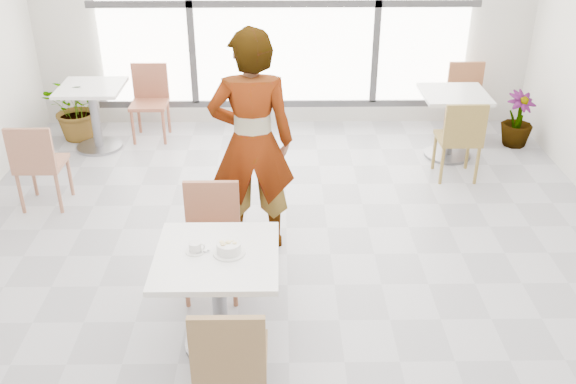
{
  "coord_description": "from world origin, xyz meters",
  "views": [
    {
      "loc": [
        -0.05,
        -4.11,
        3.03
      ],
      "look_at": [
        0.0,
        -0.3,
        1.0
      ],
      "focal_mm": 39.6,
      "sensor_mm": 36.0,
      "label": 1
    }
  ],
  "objects_px": {
    "oatmeal_bowl": "(229,248)",
    "coffee_cup": "(196,248)",
    "chair_near": "(230,356)",
    "bg_table_left": "(94,108)",
    "main_table": "(218,283)",
    "bg_chair_left_far": "(150,96)",
    "bg_chair_right_far": "(466,95)",
    "bg_chair_right_near": "(461,135)",
    "plant_right": "(518,119)",
    "bg_table_right": "(452,115)",
    "chair_far": "(212,231)",
    "bg_chair_left_near": "(37,161)",
    "plant_left": "(78,108)",
    "person": "(252,143)"
  },
  "relations": [
    {
      "from": "oatmeal_bowl",
      "to": "coffee_cup",
      "type": "distance_m",
      "value": 0.22
    },
    {
      "from": "chair_near",
      "to": "bg_table_left",
      "type": "height_order",
      "value": "chair_near"
    },
    {
      "from": "coffee_cup",
      "to": "oatmeal_bowl",
      "type": "bearing_deg",
      "value": -6.09
    },
    {
      "from": "main_table",
      "to": "bg_chair_left_far",
      "type": "distance_m",
      "value": 3.91
    },
    {
      "from": "bg_chair_right_far",
      "to": "bg_chair_right_near",
      "type": "bearing_deg",
      "value": -106.98
    },
    {
      "from": "bg_chair_left_far",
      "to": "bg_chair_right_far",
      "type": "xyz_separation_m",
      "value": [
        3.76,
        0.0,
        0.0
      ]
    },
    {
      "from": "plant_right",
      "to": "bg_table_right",
      "type": "bearing_deg",
      "value": -161.09
    },
    {
      "from": "main_table",
      "to": "coffee_cup",
      "type": "relative_size",
      "value": 5.03
    },
    {
      "from": "chair_far",
      "to": "oatmeal_bowl",
      "type": "distance_m",
      "value": 0.77
    },
    {
      "from": "main_table",
      "to": "bg_chair_left_near",
      "type": "distance_m",
      "value": 2.7
    },
    {
      "from": "chair_far",
      "to": "coffee_cup",
      "type": "height_order",
      "value": "chair_far"
    },
    {
      "from": "bg_chair_right_near",
      "to": "plant_left",
      "type": "xyz_separation_m",
      "value": [
        -4.23,
        1.15,
        -0.11
      ]
    },
    {
      "from": "chair_near",
      "to": "bg_table_right",
      "type": "distance_m",
      "value": 4.38
    },
    {
      "from": "bg_table_left",
      "to": "plant_left",
      "type": "xyz_separation_m",
      "value": [
        -0.27,
        0.28,
        -0.1
      ]
    },
    {
      "from": "oatmeal_bowl",
      "to": "bg_table_left",
      "type": "xyz_separation_m",
      "value": [
        -1.78,
        3.38,
        -0.31
      ]
    },
    {
      "from": "bg_chair_left_far",
      "to": "person",
      "type": "bearing_deg",
      "value": -61.62
    },
    {
      "from": "chair_far",
      "to": "bg_chair_left_near",
      "type": "xyz_separation_m",
      "value": [
        -1.75,
        1.28,
        0.0
      ]
    },
    {
      "from": "bg_table_left",
      "to": "person",
      "type": "bearing_deg",
      "value": -47.69
    },
    {
      "from": "bg_chair_left_near",
      "to": "plant_right",
      "type": "distance_m",
      "value": 5.23
    },
    {
      "from": "bg_chair_left_far",
      "to": "plant_left",
      "type": "relative_size",
      "value": 1.13
    },
    {
      "from": "chair_far",
      "to": "bg_table_left",
      "type": "height_order",
      "value": "chair_far"
    },
    {
      "from": "chair_far",
      "to": "person",
      "type": "height_order",
      "value": "person"
    },
    {
      "from": "bg_chair_left_near",
      "to": "plant_left",
      "type": "relative_size",
      "value": 1.13
    },
    {
      "from": "chair_far",
      "to": "bg_table_right",
      "type": "relative_size",
      "value": 1.16
    },
    {
      "from": "person",
      "to": "bg_table_left",
      "type": "xyz_separation_m",
      "value": [
        -1.88,
        2.07,
        -0.47
      ]
    },
    {
      "from": "oatmeal_bowl",
      "to": "plant_right",
      "type": "relative_size",
      "value": 0.33
    },
    {
      "from": "bg_chair_left_near",
      "to": "bg_chair_left_far",
      "type": "distance_m",
      "value": 1.93
    },
    {
      "from": "coffee_cup",
      "to": "bg_table_right",
      "type": "xyz_separation_m",
      "value": [
        2.45,
        3.09,
        -0.29
      ]
    },
    {
      "from": "bg_table_right",
      "to": "plant_right",
      "type": "bearing_deg",
      "value": 18.91
    },
    {
      "from": "bg_table_right",
      "to": "bg_chair_right_far",
      "type": "height_order",
      "value": "bg_chair_right_far"
    },
    {
      "from": "oatmeal_bowl",
      "to": "person",
      "type": "xyz_separation_m",
      "value": [
        0.1,
        1.31,
        0.16
      ]
    },
    {
      "from": "plant_left",
      "to": "plant_right",
      "type": "relative_size",
      "value": 1.2
    },
    {
      "from": "bg_chair_left_near",
      "to": "main_table",
      "type": "bearing_deg",
      "value": 133.38
    },
    {
      "from": "main_table",
      "to": "coffee_cup",
      "type": "distance_m",
      "value": 0.29
    },
    {
      "from": "chair_near",
      "to": "plant_left",
      "type": "height_order",
      "value": "chair_near"
    },
    {
      "from": "bg_chair_left_near",
      "to": "plant_left",
      "type": "height_order",
      "value": "bg_chair_left_near"
    },
    {
      "from": "main_table",
      "to": "plant_right",
      "type": "xyz_separation_m",
      "value": [
        3.17,
        3.41,
        -0.2
      ]
    },
    {
      "from": "coffee_cup",
      "to": "plant_right",
      "type": "relative_size",
      "value": 0.25
    },
    {
      "from": "bg_chair_left_far",
      "to": "plant_right",
      "type": "relative_size",
      "value": 1.35
    },
    {
      "from": "person",
      "to": "oatmeal_bowl",
      "type": "bearing_deg",
      "value": 82.62
    },
    {
      "from": "coffee_cup",
      "to": "bg_chair_right_near",
      "type": "xyz_separation_m",
      "value": [
        2.39,
        2.49,
        -0.28
      ]
    },
    {
      "from": "chair_near",
      "to": "main_table",
      "type": "bearing_deg",
      "value": -79.72
    },
    {
      "from": "coffee_cup",
      "to": "bg_chair_left_near",
      "type": "height_order",
      "value": "bg_chair_left_near"
    },
    {
      "from": "bg_chair_left_near",
      "to": "plant_left",
      "type": "distance_m",
      "value": 1.71
    },
    {
      "from": "bg_table_right",
      "to": "bg_chair_left_far",
      "type": "relative_size",
      "value": 0.86
    },
    {
      "from": "chair_near",
      "to": "person",
      "type": "height_order",
      "value": "person"
    },
    {
      "from": "oatmeal_bowl",
      "to": "bg_table_right",
      "type": "xyz_separation_m",
      "value": [
        2.23,
        3.11,
        -0.31
      ]
    },
    {
      "from": "plant_left",
      "to": "coffee_cup",
      "type": "bearing_deg",
      "value": -63.21
    },
    {
      "from": "chair_near",
      "to": "bg_chair_right_near",
      "type": "bearing_deg",
      "value": -123.71
    },
    {
      "from": "person",
      "to": "bg_table_right",
      "type": "xyz_separation_m",
      "value": [
        2.13,
        1.8,
        -0.47
      ]
    }
  ]
}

